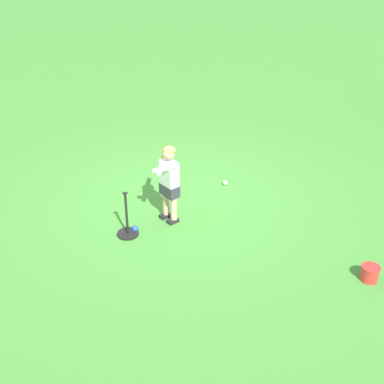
# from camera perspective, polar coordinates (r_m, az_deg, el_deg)

# --- Properties ---
(ground_plane) EXTENTS (40.00, 40.00, 0.00)m
(ground_plane) POSITION_cam_1_polar(r_m,az_deg,el_deg) (7.58, -1.39, -0.83)
(ground_plane) COLOR #479338
(child_batter) EXTENTS (0.64, 0.35, 1.08)m
(child_batter) POSITION_cam_1_polar(r_m,az_deg,el_deg) (6.81, -2.57, 1.67)
(child_batter) COLOR #232328
(child_batter) RESTS_ON ground
(play_ball_near_batter) EXTENTS (0.09, 0.09, 0.09)m
(play_ball_near_batter) POSITION_cam_1_polar(r_m,az_deg,el_deg) (6.89, -6.21, -3.99)
(play_ball_near_batter) COLOR blue
(play_ball_near_batter) RESTS_ON ground
(play_ball_far_left) EXTENTS (0.07, 0.07, 0.07)m
(play_ball_far_left) POSITION_cam_1_polar(r_m,az_deg,el_deg) (7.97, 3.65, 1.00)
(play_ball_far_left) COLOR white
(play_ball_far_left) RESTS_ON ground
(batting_tee) EXTENTS (0.28, 0.28, 0.62)m
(batting_tee) POSITION_cam_1_polar(r_m,az_deg,el_deg) (6.81, -7.04, -3.90)
(batting_tee) COLOR black
(batting_tee) RESTS_ON ground
(toy_bucket) EXTENTS (0.22, 0.22, 0.19)m
(toy_bucket) POSITION_cam_1_polar(r_m,az_deg,el_deg) (6.34, 18.82, -8.34)
(toy_bucket) COLOR red
(toy_bucket) RESTS_ON ground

